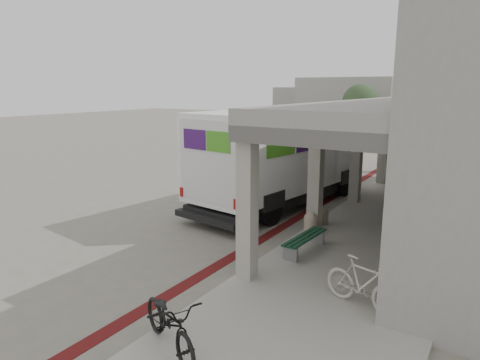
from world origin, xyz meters
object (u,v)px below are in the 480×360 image
Objects in this scene: fedex_truck at (281,155)px; bench at (305,241)px; utility_cabinet at (392,225)px; bicycle_black at (170,322)px; bicycle_cream at (363,284)px.

fedex_truck reaches higher than bench.
utility_cabinet is (1.78, 2.02, 0.21)m from bench.
fedex_truck is 8.55× the size of utility_cabinet.
fedex_truck is 4.53× the size of bicycle_black.
bicycle_cream is (2.20, -2.16, 0.21)m from bench.
bicycle_black is 1.13× the size of bicycle_cream.
utility_cabinet is (4.69, -2.26, -1.31)m from fedex_truck.
bench is 1.08× the size of bicycle_cream.
fedex_truck reaches higher than bicycle_cream.
bicycle_black is at bearing 160.12° from bicycle_cream.
bicycle_cream is at bearing -43.47° from fedex_truck.
bicycle_cream is at bearing -10.45° from bicycle_black.
fedex_truck is at bearing 54.89° from bicycle_cream.
bench is at bearing 24.79° from bicycle_black.
utility_cabinet reaches higher than bicycle_black.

